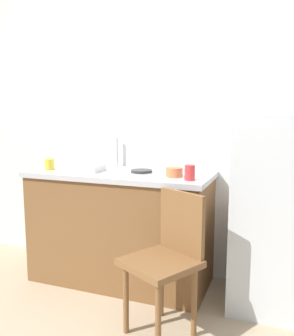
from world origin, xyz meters
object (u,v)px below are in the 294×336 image
object	(u,v)px
refrigerator	(275,213)
cup_yellow	(50,164)
dish_tray	(85,168)
hotplate	(141,171)
terracotta_bowl	(174,172)
chair	(167,256)
cup_red	(190,173)

from	to	relation	value
refrigerator	cup_yellow	world-z (taller)	refrigerator
dish_tray	hotplate	size ratio (longest dim) A/B	1.65
hotplate	terracotta_bowl	bearing A→B (deg)	-17.50
hotplate	cup_yellow	size ratio (longest dim) A/B	1.90
chair	cup_red	world-z (taller)	cup_red
chair	cup_red	distance (m)	0.61
chair	hotplate	size ratio (longest dim) A/B	5.24
cup_yellow	dish_tray	bearing A→B (deg)	9.15
cup_red	dish_tray	bearing A→B (deg)	173.42
refrigerator	hotplate	size ratio (longest dim) A/B	8.05
refrigerator	terracotta_bowl	xyz separation A→B (m)	(-0.71, -0.08, 0.26)
terracotta_bowl	hotplate	xyz separation A→B (m)	(-0.30, 0.09, -0.02)
cup_yellow	cup_red	size ratio (longest dim) A/B	0.83
cup_red	terracotta_bowl	bearing A→B (deg)	144.79
terracotta_bowl	cup_red	distance (m)	0.17
refrigerator	chair	xyz separation A→B (m)	(-0.60, -0.56, -0.19)
chair	terracotta_bowl	distance (m)	0.67
refrigerator	terracotta_bowl	world-z (taller)	refrigerator
dish_tray	hotplate	world-z (taller)	dish_tray
hotplate	dish_tray	bearing A→B (deg)	-168.69
chair	terracotta_bowl	bearing A→B (deg)	130.86
refrigerator	hotplate	distance (m)	1.04
terracotta_bowl	hotplate	distance (m)	0.31
cup_yellow	cup_red	world-z (taller)	cup_red
chair	terracotta_bowl	size ratio (longest dim) A/B	7.17
cup_yellow	terracotta_bowl	bearing A→B (deg)	2.51
dish_tray	cup_red	xyz separation A→B (m)	(0.89, -0.10, 0.03)
refrigerator	cup_yellow	bearing A→B (deg)	-176.03
terracotta_bowl	hotplate	size ratio (longest dim) A/B	0.73
terracotta_bowl	cup_yellow	world-z (taller)	cup_yellow
refrigerator	terracotta_bowl	size ratio (longest dim) A/B	11.02
refrigerator	terracotta_bowl	distance (m)	0.76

